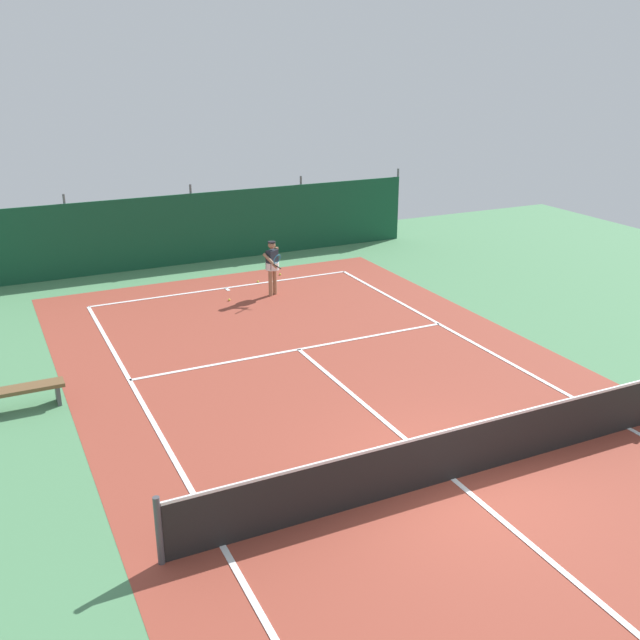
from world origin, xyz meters
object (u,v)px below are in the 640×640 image
tennis_net (455,453)px  tennis_player (272,264)px  courtside_bench (23,392)px  tennis_ball_midcourt (280,274)px  tennis_ball_by_sideline (229,300)px  tennis_ball_near_player (258,282)px

tennis_net → tennis_player: bearing=84.3°
tennis_net → tennis_player: size_ratio=6.17×
tennis_player → courtside_bench: tennis_player is taller
tennis_ball_midcourt → courtside_bench: (-8.37, -6.51, 0.34)m
tennis_net → tennis_ball_by_sideline: tennis_net is taller
tennis_net → tennis_ball_near_player: 12.07m
tennis_ball_midcourt → tennis_net: bearing=-99.4°
tennis_ball_midcourt → courtside_bench: 10.61m
tennis_player → tennis_ball_near_player: (0.04, 1.36, -0.93)m
tennis_ball_near_player → courtside_bench: size_ratio=0.04×
tennis_ball_near_player → tennis_ball_by_sideline: bearing=-136.8°
tennis_player → tennis_ball_midcourt: bearing=-147.0°
tennis_net → courtside_bench: size_ratio=6.33×
tennis_ball_near_player → tennis_ball_midcourt: 1.05m
tennis_ball_midcourt → courtside_bench: bearing=-142.1°
tennis_net → tennis_ball_midcourt: (2.06, 12.46, -0.48)m
courtside_bench → tennis_player: bearing=32.5°
tennis_ball_near_player → tennis_ball_midcourt: same height
tennis_net → tennis_ball_midcourt: size_ratio=153.33×
tennis_net → courtside_bench: (-6.31, 5.95, -0.14)m
tennis_player → tennis_ball_midcourt: tennis_player is taller
courtside_bench → tennis_ball_midcourt: bearing=37.9°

